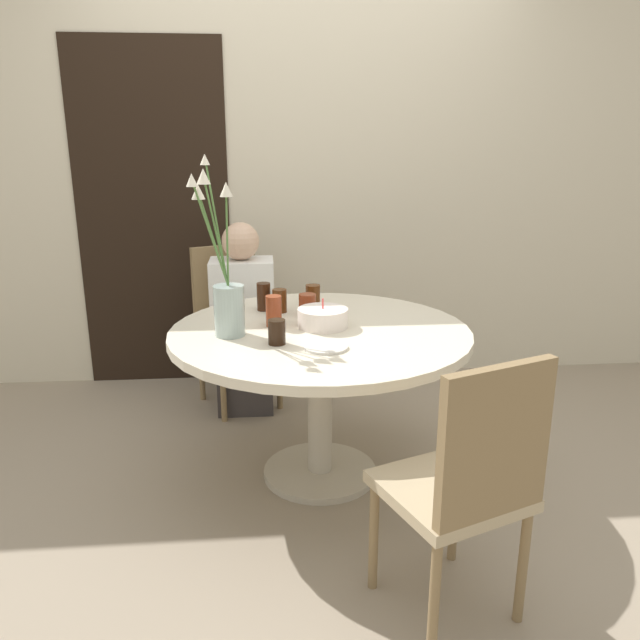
{
  "coord_description": "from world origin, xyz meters",
  "views": [
    {
      "loc": [
        -0.23,
        -2.55,
        1.5
      ],
      "look_at": [
        0.0,
        0.0,
        0.74
      ],
      "focal_mm": 35.0,
      "sensor_mm": 36.0,
      "label": 1
    }
  ],
  "objects_px": {
    "drink_glass_3": "(264,297)",
    "birthday_cake": "(323,318)",
    "drink_glass_0": "(274,311)",
    "chair_left_flank": "(468,479)",
    "chair_right_flank": "(232,317)",
    "drink_glass_4": "(280,301)",
    "side_plate": "(326,347)",
    "flower_vase": "(225,287)",
    "drink_glass_1": "(277,332)",
    "drink_glass_5": "(307,305)",
    "drink_glass_2": "(313,295)",
    "person_guest": "(244,325)"
  },
  "relations": [
    {
      "from": "chair_left_flank",
      "to": "side_plate",
      "type": "height_order",
      "value": "chair_left_flank"
    },
    {
      "from": "side_plate",
      "to": "drink_glass_2",
      "type": "distance_m",
      "value": 0.66
    },
    {
      "from": "drink_glass_1",
      "to": "drink_glass_2",
      "type": "xyz_separation_m",
      "value": [
        0.19,
        0.59,
        0.0
      ]
    },
    {
      "from": "flower_vase",
      "to": "drink_glass_0",
      "type": "relative_size",
      "value": 5.35
    },
    {
      "from": "drink_glass_1",
      "to": "drink_glass_5",
      "type": "distance_m",
      "value": 0.43
    },
    {
      "from": "chair_right_flank",
      "to": "birthday_cake",
      "type": "height_order",
      "value": "chair_right_flank"
    },
    {
      "from": "flower_vase",
      "to": "birthday_cake",
      "type": "bearing_deg",
      "value": 10.56
    },
    {
      "from": "chair_left_flank",
      "to": "drink_glass_0",
      "type": "distance_m",
      "value": 1.17
    },
    {
      "from": "chair_right_flank",
      "to": "chair_left_flank",
      "type": "distance_m",
      "value": 2.0
    },
    {
      "from": "side_plate",
      "to": "drink_glass_0",
      "type": "relative_size",
      "value": 1.28
    },
    {
      "from": "drink_glass_3",
      "to": "drink_glass_4",
      "type": "height_order",
      "value": "drink_glass_3"
    },
    {
      "from": "side_plate",
      "to": "drink_glass_3",
      "type": "distance_m",
      "value": 0.63
    },
    {
      "from": "drink_glass_4",
      "to": "drink_glass_0",
      "type": "bearing_deg",
      "value": -97.74
    },
    {
      "from": "chair_right_flank",
      "to": "drink_glass_0",
      "type": "xyz_separation_m",
      "value": [
        0.23,
        -0.85,
        0.26
      ]
    },
    {
      "from": "person_guest",
      "to": "drink_glass_3",
      "type": "bearing_deg",
      "value": -74.96
    },
    {
      "from": "chair_left_flank",
      "to": "drink_glass_5",
      "type": "bearing_deg",
      "value": -92.04
    },
    {
      "from": "birthday_cake",
      "to": "drink_glass_4",
      "type": "xyz_separation_m",
      "value": [
        -0.18,
        0.26,
        0.01
      ]
    },
    {
      "from": "drink_glass_2",
      "to": "drink_glass_0",
      "type": "bearing_deg",
      "value": -119.74
    },
    {
      "from": "chair_right_flank",
      "to": "drink_glass_3",
      "type": "relative_size",
      "value": 6.87
    },
    {
      "from": "birthday_cake",
      "to": "drink_glass_1",
      "type": "xyz_separation_m",
      "value": [
        -0.2,
        -0.22,
        0.01
      ]
    },
    {
      "from": "drink_glass_4",
      "to": "side_plate",
      "type": "bearing_deg",
      "value": -72.93
    },
    {
      "from": "drink_glass_1",
      "to": "drink_glass_3",
      "type": "relative_size",
      "value": 0.76
    },
    {
      "from": "drink_glass_0",
      "to": "chair_left_flank",
      "type": "bearing_deg",
      "value": -60.52
    },
    {
      "from": "drink_glass_0",
      "to": "drink_glass_3",
      "type": "bearing_deg",
      "value": 99.14
    },
    {
      "from": "drink_glass_0",
      "to": "person_guest",
      "type": "bearing_deg",
      "value": 102.83
    },
    {
      "from": "chair_right_flank",
      "to": "drink_glass_4",
      "type": "xyz_separation_m",
      "value": [
        0.26,
        -0.62,
        0.25
      ]
    },
    {
      "from": "birthday_cake",
      "to": "drink_glass_4",
      "type": "relative_size",
      "value": 1.99
    },
    {
      "from": "birthday_cake",
      "to": "drink_glass_0",
      "type": "height_order",
      "value": "drink_glass_0"
    },
    {
      "from": "chair_right_flank",
      "to": "drink_glass_0",
      "type": "height_order",
      "value": "chair_right_flank"
    },
    {
      "from": "drink_glass_1",
      "to": "drink_glass_2",
      "type": "relative_size",
      "value": 1.0
    },
    {
      "from": "drink_glass_0",
      "to": "drink_glass_4",
      "type": "bearing_deg",
      "value": 82.26
    },
    {
      "from": "drink_glass_3",
      "to": "birthday_cake",
      "type": "bearing_deg",
      "value": -49.38
    },
    {
      "from": "drink_glass_0",
      "to": "drink_glass_2",
      "type": "xyz_separation_m",
      "value": [
        0.2,
        0.34,
        -0.02
      ]
    },
    {
      "from": "drink_glass_3",
      "to": "drink_glass_5",
      "type": "bearing_deg",
      "value": -28.05
    },
    {
      "from": "chair_right_flank",
      "to": "drink_glass_3",
      "type": "height_order",
      "value": "chair_right_flank"
    },
    {
      "from": "chair_right_flank",
      "to": "drink_glass_4",
      "type": "distance_m",
      "value": 0.72
    },
    {
      "from": "chair_left_flank",
      "to": "birthday_cake",
      "type": "xyz_separation_m",
      "value": [
        -0.35,
        0.96,
        0.24
      ]
    },
    {
      "from": "chair_left_flank",
      "to": "flower_vase",
      "type": "bearing_deg",
      "value": -70.8
    },
    {
      "from": "drink_glass_2",
      "to": "drink_glass_4",
      "type": "height_order",
      "value": "drink_glass_4"
    },
    {
      "from": "flower_vase",
      "to": "drink_glass_1",
      "type": "relative_size",
      "value": 7.26
    },
    {
      "from": "drink_glass_2",
      "to": "drink_glass_3",
      "type": "height_order",
      "value": "drink_glass_3"
    },
    {
      "from": "drink_glass_0",
      "to": "flower_vase",
      "type": "bearing_deg",
      "value": -152.11
    },
    {
      "from": "drink_glass_3",
      "to": "drink_glass_0",
      "type": "bearing_deg",
      "value": -80.86
    },
    {
      "from": "flower_vase",
      "to": "drink_glass_1",
      "type": "distance_m",
      "value": 0.29
    },
    {
      "from": "flower_vase",
      "to": "drink_glass_3",
      "type": "xyz_separation_m",
      "value": [
        0.15,
        0.37,
        -0.14
      ]
    },
    {
      "from": "drink_glass_3",
      "to": "flower_vase",
      "type": "bearing_deg",
      "value": -112.52
    },
    {
      "from": "drink_glass_0",
      "to": "drink_glass_3",
      "type": "relative_size",
      "value": 1.03
    },
    {
      "from": "drink_glass_1",
      "to": "drink_glass_4",
      "type": "height_order",
      "value": "drink_glass_4"
    },
    {
      "from": "chair_left_flank",
      "to": "drink_glass_5",
      "type": "xyz_separation_m",
      "value": [
        -0.4,
        1.15,
        0.24
      ]
    },
    {
      "from": "drink_glass_4",
      "to": "drink_glass_5",
      "type": "height_order",
      "value": "drink_glass_4"
    }
  ]
}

